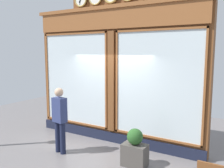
% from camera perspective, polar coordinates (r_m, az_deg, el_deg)
% --- Properties ---
extents(shop_facade, '(5.29, 0.42, 4.39)m').
position_cam_1_polar(shop_facade, '(6.75, 0.54, 2.43)').
color(shop_facade, brown).
rests_on(shop_facade, ground_plane).
extents(pedestrian, '(0.39, 0.28, 1.69)m').
position_cam_1_polar(pedestrian, '(6.22, -12.43, -7.86)').
color(pedestrian, '#191E38').
rests_on(pedestrian, ground_plane).
extents(planter_box, '(0.56, 0.36, 0.51)m').
position_cam_1_polar(planter_box, '(5.66, 5.46, -16.60)').
color(planter_box, '#4C4742').
rests_on(planter_box, ground_plane).
extents(planter_shrub, '(0.36, 0.36, 0.36)m').
position_cam_1_polar(planter_shrub, '(5.49, 5.52, -12.45)').
color(planter_shrub, '#285623').
rests_on(planter_shrub, planter_box).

